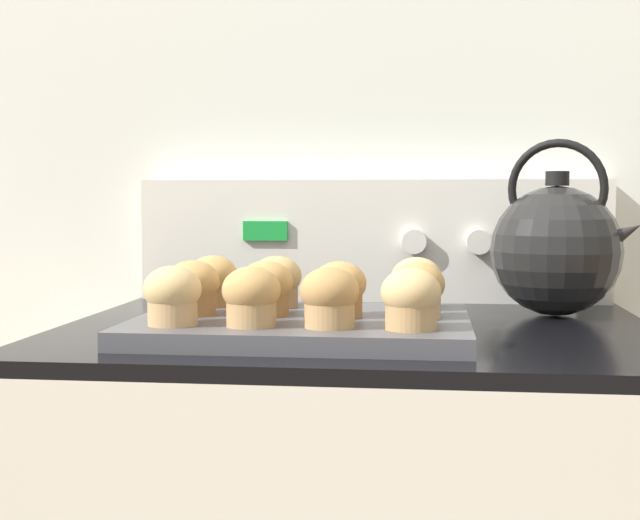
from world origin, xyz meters
TOP-DOWN VIEW (x-y plane):
  - wall_back at (0.00, 0.65)m, footprint 8.00×0.05m
  - control_panel at (0.00, 0.60)m, footprint 0.74×0.07m
  - muffin_pan at (-0.06, 0.23)m, footprint 0.39×0.31m
  - muffin_r0_c0 at (-0.19, 0.14)m, footprint 0.07×0.07m
  - muffin_r0_c1 at (-0.10, 0.14)m, footprint 0.07×0.07m
  - muffin_r0_c2 at (-0.02, 0.14)m, footprint 0.07×0.07m
  - muffin_r0_c3 at (0.07, 0.14)m, footprint 0.07×0.07m
  - muffin_r1_c0 at (-0.19, 0.23)m, footprint 0.07×0.07m
  - muffin_r1_c1 at (-0.10, 0.23)m, footprint 0.07×0.07m
  - muffin_r1_c2 at (-0.02, 0.23)m, footprint 0.07×0.07m
  - muffin_r1_c3 at (0.08, 0.23)m, footprint 0.07×0.07m
  - muffin_r2_c0 at (-0.19, 0.32)m, footprint 0.07×0.07m
  - muffin_r2_c1 at (-0.11, 0.32)m, footprint 0.07×0.07m
  - muffin_r2_c3 at (0.08, 0.32)m, footprint 0.07×0.07m
  - tea_kettle at (0.27, 0.44)m, footprint 0.21×0.18m

SIDE VIEW (x-z plane):
  - muffin_pan at x=-0.06m, z-range 0.89..0.91m
  - muffin_r0_c0 at x=-0.19m, z-range 0.91..0.98m
  - muffin_r0_c1 at x=-0.10m, z-range 0.91..0.98m
  - muffin_r0_c2 at x=-0.02m, z-range 0.91..0.98m
  - muffin_r0_c3 at x=0.07m, z-range 0.91..0.98m
  - muffin_r1_c0 at x=-0.19m, z-range 0.91..0.98m
  - muffin_r1_c1 at x=-0.10m, z-range 0.91..0.98m
  - muffin_r1_c2 at x=-0.02m, z-range 0.91..0.98m
  - muffin_r1_c3 at x=0.08m, z-range 0.91..0.98m
  - muffin_r2_c0 at x=-0.19m, z-range 0.91..0.98m
  - muffin_r2_c1 at x=-0.11m, z-range 0.91..0.98m
  - muffin_r2_c3 at x=0.08m, z-range 0.91..0.98m
  - tea_kettle at x=0.27m, z-range 0.86..1.11m
  - control_panel at x=0.00m, z-range 0.89..1.09m
  - wall_back at x=0.00m, z-range 0.00..2.40m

